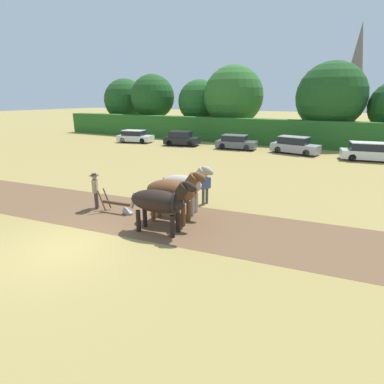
% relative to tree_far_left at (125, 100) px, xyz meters
% --- Properties ---
extents(ground_plane, '(240.00, 240.00, 0.00)m').
position_rel_tree_far_left_xyz_m(ground_plane, '(24.03, -32.66, -4.69)').
color(ground_plane, '#998447').
extents(plowed_furrow_strip, '(29.29, 7.43, 0.01)m').
position_rel_tree_far_left_xyz_m(plowed_furrow_strip, '(21.75, -29.26, -4.69)').
color(plowed_furrow_strip, brown).
rests_on(plowed_furrow_strip, ground).
extents(hedgerow, '(59.40, 1.69, 2.84)m').
position_rel_tree_far_left_xyz_m(hedgerow, '(24.03, -4.88, -3.27)').
color(hedgerow, '#286023').
rests_on(hedgerow, ground).
extents(tree_far_left, '(6.59, 6.59, 8.00)m').
position_rel_tree_far_left_xyz_m(tree_far_left, '(0.00, 0.00, 0.00)').
color(tree_far_left, '#423323').
rests_on(tree_far_left, ground).
extents(tree_left, '(6.23, 6.23, 8.34)m').
position_rel_tree_far_left_xyz_m(tree_left, '(6.31, -1.52, 0.52)').
color(tree_left, brown).
rests_on(tree_left, ground).
extents(tree_center_left, '(5.80, 5.80, 7.51)m').
position_rel_tree_far_left_xyz_m(tree_center_left, '(13.24, -0.32, -0.10)').
color(tree_center_left, brown).
rests_on(tree_center_left, ground).
extents(tree_center, '(7.53, 7.53, 9.05)m').
position_rel_tree_far_left_xyz_m(tree_center, '(18.45, -1.09, 0.59)').
color(tree_center, '#4C3823').
rests_on(tree_center, ground).
extents(tree_center_right, '(7.26, 7.26, 8.83)m').
position_rel_tree_far_left_xyz_m(tree_center_right, '(29.90, -2.07, 0.50)').
color(tree_center_right, brown).
rests_on(tree_center_right, ground).
extents(church_spire, '(2.72, 2.72, 17.66)m').
position_rel_tree_far_left_xyz_m(church_spire, '(31.52, 25.45, 4.55)').
color(church_spire, gray).
rests_on(church_spire, ground).
extents(draft_horse_lead_left, '(2.90, 1.17, 2.27)m').
position_rel_tree_far_left_xyz_m(draft_horse_lead_left, '(26.32, -29.91, -3.42)').
color(draft_horse_lead_left, black).
rests_on(draft_horse_lead_left, ground).
extents(draft_horse_lead_right, '(2.80, 1.26, 2.34)m').
position_rel_tree_far_left_xyz_m(draft_horse_lead_right, '(26.18, -28.75, -3.36)').
color(draft_horse_lead_right, brown).
rests_on(draft_horse_lead_right, ground).
extents(draft_horse_trail_left, '(2.65, 1.11, 2.34)m').
position_rel_tree_far_left_xyz_m(draft_horse_trail_left, '(26.05, -27.60, -3.37)').
color(draft_horse_trail_left, '#B2A38E').
rests_on(draft_horse_trail_left, ground).
extents(plow, '(1.69, 0.52, 1.13)m').
position_rel_tree_far_left_xyz_m(plow, '(23.47, -29.06, -4.37)').
color(plow, '#4C331E').
rests_on(plow, ground).
extents(farmer_at_plow, '(0.45, 0.55, 1.72)m').
position_rel_tree_far_left_xyz_m(farmer_at_plow, '(22.12, -29.09, -3.69)').
color(farmer_at_plow, '#38332D').
rests_on(farmer_at_plow, ground).
extents(farmer_beside_team, '(0.43, 0.54, 1.63)m').
position_rel_tree_far_left_xyz_m(farmer_beside_team, '(26.42, -26.07, -3.75)').
color(farmer_beside_team, '#4C4C4C').
rests_on(farmer_beside_team, ground).
extents(parked_car_far_left, '(4.38, 2.59, 1.43)m').
position_rel_tree_far_left_xyz_m(parked_car_far_left, '(9.65, -10.25, -4.00)').
color(parked_car_far_left, silver).
rests_on(parked_car_far_left, ground).
extents(parked_car_left, '(4.08, 2.47, 1.55)m').
position_rel_tree_far_left_xyz_m(parked_car_left, '(15.77, -9.78, -3.95)').
color(parked_car_left, black).
rests_on(parked_car_left, ground).
extents(parked_car_center_left, '(4.20, 2.17, 1.45)m').
position_rel_tree_far_left_xyz_m(parked_car_center_left, '(21.98, -9.34, -3.99)').
color(parked_car_center_left, '#565B66').
rests_on(parked_car_center_left, ground).
extents(parked_car_center, '(4.60, 2.52, 1.61)m').
position_rel_tree_far_left_xyz_m(parked_car_center, '(27.82, -9.29, -3.93)').
color(parked_car_center, '#9E9EA8').
rests_on(parked_car_center, ground).
extents(parked_car_center_right, '(4.60, 2.39, 1.54)m').
position_rel_tree_far_left_xyz_m(parked_car_center_right, '(33.93, -9.88, -3.96)').
color(parked_car_center_right, silver).
rests_on(parked_car_center_right, ground).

